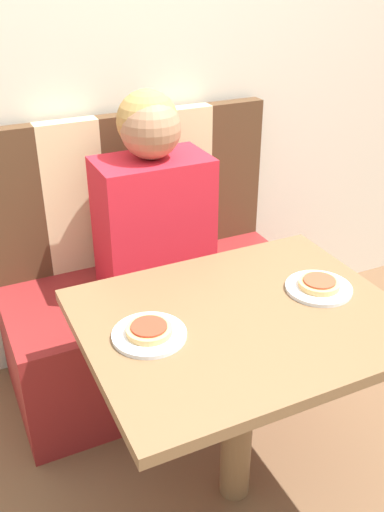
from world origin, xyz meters
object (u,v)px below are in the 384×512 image
plate_right (319,288)px  pizza_right (319,283)px  person (153,197)px  pizza_left (149,329)px  plate_left (149,335)px

plate_right → pizza_right: (0.00, 0.00, 0.02)m
pizza_right → person: bearing=112.8°
plate_right → person: bearing=112.8°
pizza_left → pizza_right: same height
pizza_right → plate_right: bearing=-176.4°
person → pizza_left: size_ratio=6.00×
plate_left → pizza_right: (0.55, 0.00, 0.02)m
pizza_left → plate_right: bearing=-0.0°
plate_left → person: bearing=67.2°
person → plate_right: person is taller
plate_left → pizza_right: pizza_right is taller
person → pizza_left: person is taller
plate_right → pizza_right: bearing=3.6°
person → pizza_right: bearing=-67.2°
person → plate_right: 0.72m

